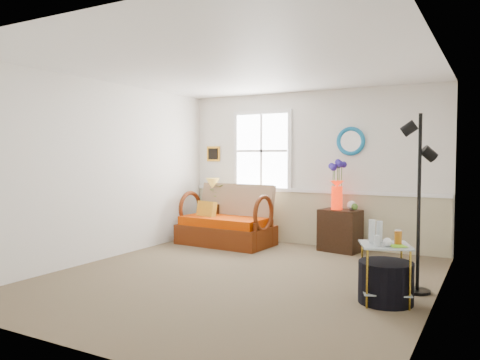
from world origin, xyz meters
The scene contains 19 objects.
floor centered at (0.00, 0.00, 0.00)m, with size 4.50×5.00×0.01m, color #71614E.
ceiling centered at (0.00, 0.00, 2.60)m, with size 4.50×5.00×0.01m, color white.
walls centered at (0.00, 0.00, 1.30)m, with size 4.51×5.01×2.60m.
wainscot centered at (0.00, 2.48, 0.45)m, with size 4.46×0.02×0.90m, color tan.
chair_rail centered at (0.00, 2.47, 0.92)m, with size 4.46×0.04×0.06m, color white.
window centered at (-0.90, 2.47, 1.60)m, with size 1.14×0.06×1.44m, color white, non-canonical shape.
picture centered at (-1.92, 2.48, 1.55)m, with size 0.28×0.03×0.28m, color #C3831F.
mirror centered at (0.70, 2.48, 1.75)m, with size 0.47×0.47×0.07m, color #1387C3.
loveseat centered at (-1.25, 1.80, 0.51)m, with size 1.56×0.88×1.02m, color #4B1606, non-canonical shape.
throw_pillow centered at (-1.59, 1.72, 0.53)m, with size 0.40×0.10×0.40m, color #C25E05, non-canonical shape.
lamp_stand centered at (-1.77, 2.14, 0.32)m, with size 0.37×0.37×0.65m, color black, non-canonical shape.
table_lamp centered at (-1.75, 2.18, 0.88)m, with size 0.25×0.25×0.46m, color gold, non-canonical shape.
potted_plant centered at (-1.65, 2.23, 0.78)m, with size 0.31×0.34×0.27m, color #4A762B.
cabinet centered at (0.63, 2.18, 0.33)m, with size 0.62×0.40×0.66m, color black, non-canonical shape.
flower_vase centered at (0.56, 2.20, 1.05)m, with size 0.23×0.23×0.77m, color red, non-canonical shape.
side_table centered at (1.80, -0.15, 0.31)m, with size 0.48×0.48×0.61m, color #A38125, non-canonical shape.
tabletop_items centered at (1.81, -0.12, 0.73)m, with size 0.39×0.39×0.24m, color silver, non-canonical shape.
floor_lamp centered at (2.04, 0.41, 0.99)m, with size 0.29×0.29×1.98m, color black, non-canonical shape.
ottoman centered at (1.81, -0.13, 0.21)m, with size 0.56×0.56×0.43m, color black.
Camera 1 is at (2.79, -5.02, 1.52)m, focal length 35.00 mm.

